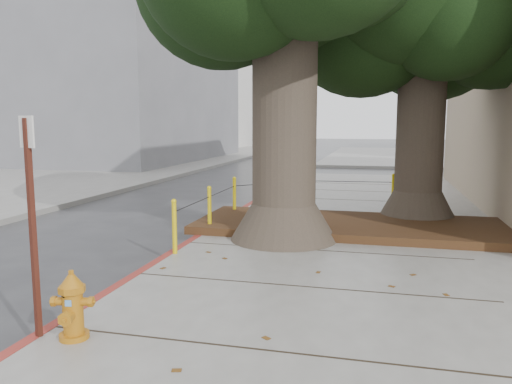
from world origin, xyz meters
TOP-DOWN VIEW (x-y plane):
  - ground at (0.00, 0.00)m, footprint 140.00×140.00m
  - sidewalk_far at (6.00, 30.00)m, footprint 16.00×20.00m
  - curb_red at (-2.00, 2.50)m, footprint 0.14×26.00m
  - planter_bed at (0.90, 3.90)m, footprint 6.40×2.60m
  - building_far_grey at (-15.00, 22.00)m, footprint 12.00×16.00m
  - building_far_white at (-17.00, 45.00)m, footprint 12.00×18.00m
  - bollard_ring at (-0.87, 4.38)m, footprint 3.79×5.39m
  - fire_hydrant at (-1.56, -2.22)m, footprint 0.39×0.37m
  - signpost at (-1.95, -2.25)m, footprint 0.22×0.09m
  - car_silver at (6.02, 17.17)m, footprint 3.18×1.30m
  - car_dark at (-12.23, 17.55)m, footprint 1.94×4.73m

SIDE VIEW (x-z plane):
  - ground at x=0.00m, z-range 0.00..0.00m
  - sidewalk_far at x=6.00m, z-range 0.00..0.15m
  - curb_red at x=-2.00m, z-range -0.01..0.15m
  - planter_bed at x=0.90m, z-range 0.15..0.31m
  - fire_hydrant at x=-1.56m, z-range 0.14..0.87m
  - car_silver at x=6.02m, z-range 0.00..1.08m
  - bollard_ring at x=-0.87m, z-range 0.19..1.14m
  - car_dark at x=-12.23m, z-range 0.00..1.37m
  - signpost at x=-1.95m, z-range 0.30..2.58m
  - building_far_grey at x=-15.00m, z-range 0.00..12.00m
  - building_far_white at x=-17.00m, z-range 0.00..15.00m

